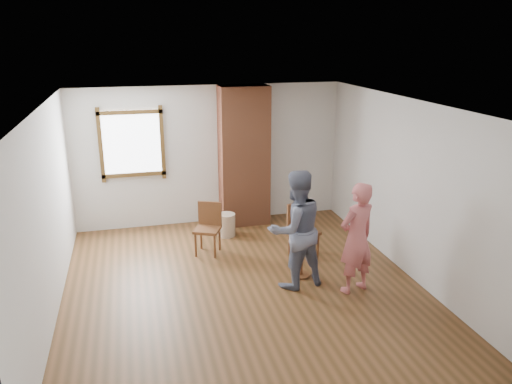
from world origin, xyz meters
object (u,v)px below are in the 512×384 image
Objects in this scene: dining_chair_left at (208,225)px; stoneware_crock at (226,225)px; man at (296,230)px; person_pink at (357,238)px; dining_chair_right at (301,227)px; side_table at (301,251)px.

stoneware_crock is at bearing 80.26° from dining_chair_left.
man is 0.85m from person_pink.
dining_chair_right is at bearing -93.91° from person_pink.
man is (1.01, -1.44, 0.39)m from dining_chair_left.
person_pink is (0.76, -0.36, -0.06)m from man.
dining_chair_right is 0.74m from side_table.
stoneware_crock is 2.84m from person_pink.
man is at bearing -127.23° from side_table.
side_table is at bearing -66.97° from stoneware_crock.
stoneware_crock is at bearing 113.03° from side_table.
person_pink reaches higher than dining_chair_right.
side_table is 0.92m from person_pink.
dining_chair_right is 0.55× the size of person_pink.
side_table is 0.35× the size of man.
man is at bearing -128.96° from dining_chair_right.
dining_chair_right is 1.37m from person_pink.
dining_chair_right is 0.51× the size of man.
man reaches higher than dining_chair_left.
dining_chair_left is at bearing -64.06° from person_pink.
man is at bearing -43.84° from person_pink.
dining_chair_left reaches higher than stoneware_crock.
stoneware_crock is 0.79m from dining_chair_left.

